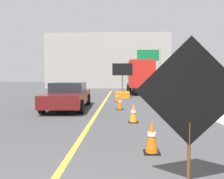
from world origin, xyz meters
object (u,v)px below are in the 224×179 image
traffic_cone_near_sign (152,137)px  traffic_cone_curbside (117,97)px  arrow_board_trailer (122,91)px  box_truck (139,76)px  highway_guide_sign (153,61)px  traffic_cone_far_lane (120,103)px  traffic_cone_mid_lane (133,113)px  roadwork_sign (190,94)px  pickup_car (68,95)px

traffic_cone_near_sign → traffic_cone_curbside: bearing=95.4°
arrow_board_trailer → box_truck: size_ratio=0.34×
highway_guide_sign → traffic_cone_near_sign: 23.11m
arrow_board_trailer → traffic_cone_near_sign: bearing=-87.4°
traffic_cone_far_lane → traffic_cone_mid_lane: bearing=-81.0°
roadwork_sign → traffic_cone_far_lane: (-1.09, 8.31, -1.11)m
arrow_board_trailer → pickup_car: bearing=-114.4°
roadwork_sign → traffic_cone_curbside: size_ratio=3.45×
arrow_board_trailer → traffic_cone_near_sign: (0.61, -13.20, -0.10)m
roadwork_sign → traffic_cone_mid_lane: (-0.57, 5.07, -1.12)m
traffic_cone_near_sign → traffic_cone_mid_lane: 3.39m
traffic_cone_curbside → box_truck: bearing=75.8°
box_truck → traffic_cone_far_lane: 11.85m
pickup_car → traffic_cone_mid_lane: 4.76m
traffic_cone_far_lane → box_truck: bearing=80.8°
traffic_cone_curbside → roadwork_sign: bearing=-83.8°
highway_guide_sign → traffic_cone_far_lane: size_ratio=6.80×
arrow_board_trailer → traffic_cone_curbside: 3.22m
traffic_cone_curbside → traffic_cone_far_lane: bearing=-86.7°
traffic_cone_far_lane → traffic_cone_near_sign: bearing=-83.5°
box_truck → pickup_car: size_ratio=1.60×
box_truck → traffic_cone_mid_lane: size_ratio=11.06×
roadwork_sign → traffic_cone_far_lane: size_ratio=3.17×
traffic_cone_near_sign → traffic_cone_curbside: (-0.95, 10.00, -0.05)m
traffic_cone_far_lane → roadwork_sign: bearing=-82.6°
arrow_board_trailer → traffic_cone_near_sign: arrow_board_trailer is taller
traffic_cone_near_sign → traffic_cone_mid_lane: bearing=94.1°
box_truck → traffic_cone_far_lane: box_truck is taller
highway_guide_sign → traffic_cone_mid_lane: size_ratio=7.05×
box_truck → traffic_cone_far_lane: (-1.89, -11.62, -1.36)m
arrow_board_trailer → pickup_car: 6.98m
traffic_cone_near_sign → traffic_cone_curbside: traffic_cone_near_sign is taller
roadwork_sign → pickup_car: (-3.82, 8.54, -0.77)m
highway_guide_sign → traffic_cone_near_sign: (-3.09, -22.70, -3.05)m
traffic_cone_mid_lane → traffic_cone_near_sign: bearing=-85.9°
arrow_board_trailer → box_truck: box_truck is taller
traffic_cone_curbside → arrow_board_trailer: bearing=83.9°
traffic_cone_mid_lane → box_truck: bearing=84.7°
traffic_cone_near_sign → pickup_car: bearing=117.0°
traffic_cone_mid_lane → traffic_cone_far_lane: 3.28m
traffic_cone_near_sign → traffic_cone_curbside: 10.05m
highway_guide_sign → traffic_cone_far_lane: highway_guide_sign is taller
arrow_board_trailer → highway_guide_sign: 10.61m
pickup_car → traffic_cone_far_lane: bearing=-4.9°
traffic_cone_far_lane → traffic_cone_curbside: bearing=93.3°
box_truck → traffic_cone_near_sign: bearing=-93.6°
roadwork_sign → traffic_cone_far_lane: bearing=97.4°
arrow_board_trailer → traffic_cone_mid_lane: 9.83m
box_truck → pickup_car: box_truck is taller
roadwork_sign → traffic_cone_mid_lane: 5.22m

